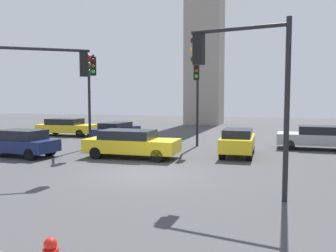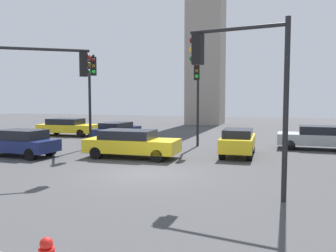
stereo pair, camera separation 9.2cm
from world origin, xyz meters
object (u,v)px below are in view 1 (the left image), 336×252
traffic_light_2 (91,83)px  traffic_light_1 (36,81)px  car_3 (318,137)px  car_6 (238,141)px  traffic_light_3 (197,86)px  car_5 (117,131)px  car_4 (131,143)px  car_2 (20,143)px  car_1 (67,127)px  traffic_light_0 (242,73)px

traffic_light_2 → traffic_light_1: bearing=-24.5°
traffic_light_1 → traffic_light_2: traffic_light_2 is taller
car_3 → car_6: 5.81m
traffic_light_3 → car_5: 7.15m
traffic_light_1 → car_3: (11.50, 10.97, -3.04)m
traffic_light_2 → car_4: (3.15, -1.59, -3.18)m
traffic_light_3 → car_5: traffic_light_3 is taller
car_2 → car_5: size_ratio=1.00×
car_3 → car_4: (-9.54, -6.10, 0.02)m
car_5 → car_1: bearing=72.5°
traffic_light_1 → car_3: 16.18m
car_1 → car_4: 12.48m
car_2 → car_3: bearing=-149.9°
traffic_light_2 → car_2: traffic_light_2 is taller
traffic_light_0 → car_2: (-11.86, 4.24, -3.14)m
car_2 → car_4: size_ratio=0.86×
traffic_light_3 → car_6: (2.67, -1.93, -3.02)m
car_5 → car_6: size_ratio=1.04×
traffic_light_1 → car_1: size_ratio=1.08×
traffic_light_3 → car_1: traffic_light_3 is taller
car_3 → car_5: size_ratio=1.12×
car_4 → traffic_light_0: bearing=-43.8°
traffic_light_3 → traffic_light_1: bearing=-37.6°
car_1 → car_3: car_3 is taller
traffic_light_0 → car_2: bearing=-9.1°
car_6 → car_1: bearing=65.3°
traffic_light_1 → car_1: 15.42m
car_2 → car_6: 11.51m
car_3 → car_2: bearing=27.7°
car_4 → car_6: size_ratio=1.20×
traffic_light_0 → traffic_light_3: (-3.61, 9.79, -0.08)m
car_6 → traffic_light_3: bearing=52.6°
traffic_light_0 → car_5: (-9.79, 11.64, -3.15)m
car_2 → car_6: (10.92, 3.62, 0.04)m
car_1 → car_6: size_ratio=1.20×
traffic_light_1 → traffic_light_2: bearing=65.5°
traffic_light_0 → car_1: traffic_light_0 is taller
traffic_light_0 → car_4: traffic_light_0 is taller
car_1 → car_5: car_1 is taller
car_3 → car_6: size_ratio=1.17×
car_2 → car_4: (5.73, 1.38, 0.02)m
traffic_light_0 → car_4: size_ratio=1.13×
car_2 → car_3: (15.27, 7.48, 0.00)m
traffic_light_3 → car_4: traffic_light_3 is taller
car_1 → car_3: 18.91m
traffic_light_1 → car_4: bearing=33.1°
traffic_light_1 → car_6: bearing=9.9°
traffic_light_2 → car_6: (8.35, 0.65, -3.16)m
traffic_light_3 → car_5: size_ratio=1.30×
traffic_light_0 → car_4: 8.88m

